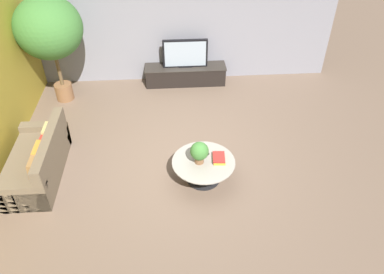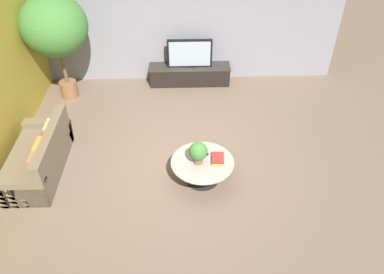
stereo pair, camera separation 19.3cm
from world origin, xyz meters
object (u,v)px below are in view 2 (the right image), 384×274
media_console (190,74)px  couch_by_wall (39,158)px  coffee_table (202,167)px  potted_palm_tall (54,27)px  television (190,54)px  potted_plant_tabletop (198,152)px

media_console → couch_by_wall: (-2.75, -3.03, 0.06)m
couch_by_wall → coffee_table: bearing=83.8°
couch_by_wall → potted_palm_tall: 2.86m
coffee_table → media_console: bearing=92.1°
potted_palm_tall → television: bearing=10.6°
couch_by_wall → potted_palm_tall: potted_palm_tall is taller
potted_plant_tabletop → coffee_table: bearing=8.9°
potted_palm_tall → media_console: bearing=10.6°
coffee_table → potted_palm_tall: size_ratio=0.46×
potted_palm_tall → potted_plant_tabletop: 4.14m
coffee_table → couch_by_wall: (-2.87, 0.31, 0.00)m
television → coffee_table: size_ratio=0.97×
television → coffee_table: (0.12, -3.34, -0.49)m
media_console → couch_by_wall: 4.09m
television → coffee_table: television is taller
media_console → coffee_table: bearing=-87.9°
media_console → couch_by_wall: bearing=-132.2°
coffee_table → potted_plant_tabletop: (-0.07, -0.01, 0.35)m
television → coffee_table: bearing=-87.9°
potted_palm_tall → coffee_table: bearing=-44.0°
television → potted_palm_tall: (-2.80, -0.52, 0.88)m
media_console → television: television is taller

